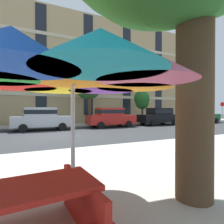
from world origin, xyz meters
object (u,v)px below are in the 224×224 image
sedan_black (159,116)px  picnic_table (11,216)px  sedan_silver (42,118)px  stop_sign (222,108)px  sedan_green (202,115)px  patio_umbrella (73,70)px  sedan_red (110,117)px  street_tree_middle (89,82)px  street_tree_right (142,100)px

sedan_black → picnic_table: bearing=-134.7°
sedan_silver → stop_sign: (27.50, 3.70, 0.93)m
sedan_green → patio_umbrella: 22.65m
sedan_black → sedan_red: bearing=180.0°
sedan_red → street_tree_middle: street_tree_middle is taller
street_tree_right → picnic_table: size_ratio=2.06×
sedan_silver → street_tree_right: bearing=14.8°
sedan_red → street_tree_right: 6.62m
sedan_green → street_tree_middle: bearing=167.4°
sedan_green → street_tree_middle: size_ratio=0.70×
street_tree_right → sedan_black: bearing=-89.9°
sedan_silver → stop_sign: size_ratio=1.56×
street_tree_middle → picnic_table: bearing=-111.4°
picnic_table → stop_sign: bearing=30.2°
sedan_silver → sedan_black: same height
sedan_silver → sedan_red: 5.91m
stop_sign → street_tree_right: (-16.00, -0.65, 0.91)m
street_tree_right → patio_umbrella: (-12.21, -15.75, -0.62)m
sedan_green → stop_sign: stop_sign is taller
street_tree_middle → picnic_table: size_ratio=3.32×
sedan_black → sedan_green: 6.50m
sedan_red → patio_umbrella: 14.37m
sedan_black → patio_umbrella: bearing=-133.9°
sedan_silver → sedan_green: (18.01, 0.00, 0.00)m
street_tree_middle → sedan_black: bearing=-23.8°
sedan_silver → sedan_green: bearing=0.0°
stop_sign → street_tree_right: 16.04m
patio_umbrella → sedan_black: bearing=46.1°
sedan_red → picnic_table: size_ratio=2.32×
street_tree_middle → patio_umbrella: (-5.53, -15.65, -2.25)m
street_tree_middle → patio_umbrella: street_tree_middle is taller
sedan_red → sedan_black: 5.60m
sedan_silver → sedan_black: bearing=0.0°
sedan_black → picnic_table: sedan_black is taller
sedan_red → picnic_table: (-7.38, -13.13, -0.46)m
patio_umbrella → stop_sign: bearing=30.2°
sedan_black → patio_umbrella: size_ratio=1.32×
picnic_table → street_tree_right: bearing=51.3°
sedan_green → picnic_table: size_ratio=2.32×
patio_umbrella → sedan_red: bearing=62.5°
street_tree_middle → sedan_red: bearing=-69.8°
street_tree_right → sedan_green: bearing=-25.1°
sedan_black → street_tree_middle: street_tree_middle is taller
sedan_red → street_tree_middle: bearing=110.2°
patio_umbrella → picnic_table: bearing=-150.5°
sedan_black → patio_umbrella: patio_umbrella is taller
sedan_black → sedan_silver: bearing=180.0°
stop_sign → patio_umbrella: (-28.20, -16.40, 0.28)m
sedan_red → sedan_black: same height
sedan_silver → sedan_black: (11.51, 0.00, 0.00)m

